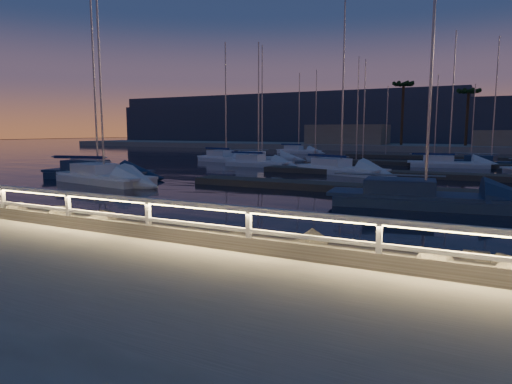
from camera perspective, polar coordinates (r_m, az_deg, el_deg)
ground at (r=11.26m, az=-5.42°, el=-6.79°), size 400.00×400.00×0.00m
harbor_water at (r=40.99m, az=18.91°, el=1.97°), size 400.00×440.00×0.60m
guard_rail at (r=11.13m, az=-5.77°, el=-2.88°), size 44.11×0.12×1.06m
riprap at (r=17.65m, az=-25.39°, el=-2.80°), size 36.98×3.09×1.33m
floating_docks at (r=42.20m, az=19.21°, el=2.88°), size 22.00×36.00×0.40m
far_shore at (r=83.47m, az=23.27°, el=5.32°), size 160.00×14.00×5.20m
palm_left at (r=82.67m, az=17.96°, el=12.39°), size 3.00×3.00×11.20m
palm_center at (r=82.47m, az=25.03°, el=11.12°), size 3.00×3.00×9.70m
distant_hills at (r=145.59m, az=16.39°, el=8.12°), size 230.00×37.50×18.00m
sailboat_a at (r=34.67m, az=-19.41°, el=2.38°), size 8.24×4.00×13.61m
sailboat_b at (r=31.58m, az=-18.65°, el=1.90°), size 8.41×3.82×13.85m
sailboat_c at (r=21.95m, az=19.75°, el=-0.54°), size 8.78×3.60×14.49m
sailboat_e at (r=43.70m, az=0.10°, el=3.76°), size 6.95×2.59×11.65m
sailboat_f at (r=36.93m, az=10.32°, el=2.94°), size 8.05×4.99×13.34m
sailboat_g at (r=46.47m, az=22.71°, el=3.37°), size 7.60×3.21×12.51m
sailboat_i at (r=50.47m, az=-3.91°, el=4.30°), size 7.83×4.18×12.93m
sailboat_j at (r=50.61m, az=0.52°, el=4.29°), size 7.62×4.80×12.65m
sailboat_k at (r=49.42m, az=27.08°, el=3.34°), size 7.47×3.78×12.22m
sailboat_m at (r=69.37m, az=5.21°, el=5.18°), size 7.26×3.34×12.00m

